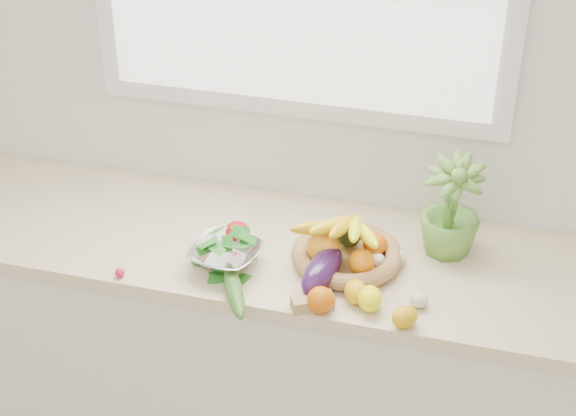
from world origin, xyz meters
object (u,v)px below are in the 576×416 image
(cucumber, at_px, (234,290))
(colander_with_spinach, at_px, (225,250))
(eggplant, at_px, (322,270))
(apple, at_px, (237,234))
(fruit_basket, at_px, (346,248))
(potted_herb, at_px, (451,208))

(cucumber, distance_m, colander_with_spinach, 0.16)
(eggplant, bearing_deg, apple, 157.70)
(fruit_basket, bearing_deg, cucumber, -137.38)
(eggplant, xyz_separation_m, fruit_basket, (0.04, 0.12, 0.00))
(potted_herb, distance_m, colander_with_spinach, 0.67)
(apple, relative_size, eggplant, 0.35)
(fruit_basket, height_order, colander_with_spinach, fruit_basket)
(cucumber, bearing_deg, colander_with_spinach, 117.72)
(potted_herb, bearing_deg, colander_with_spinach, -157.97)
(colander_with_spinach, bearing_deg, fruit_basket, 18.05)
(apple, xyz_separation_m, colander_with_spinach, (0.00, -0.11, 0.02))
(eggplant, height_order, fruit_basket, fruit_basket)
(apple, relative_size, fruit_basket, 0.21)
(fruit_basket, bearing_deg, potted_herb, 26.52)
(colander_with_spinach, bearing_deg, eggplant, -1.82)
(cucumber, height_order, potted_herb, potted_herb)
(cucumber, relative_size, potted_herb, 0.81)
(cucumber, bearing_deg, fruit_basket, 42.62)
(eggplant, relative_size, cucumber, 0.87)
(apple, bearing_deg, eggplant, -22.30)
(apple, distance_m, fruit_basket, 0.34)
(eggplant, distance_m, fruit_basket, 0.13)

